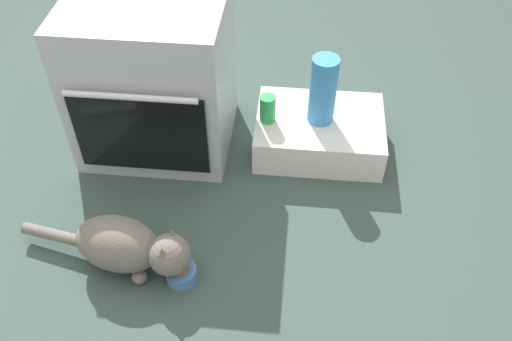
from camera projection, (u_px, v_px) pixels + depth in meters
ground at (126, 212)px, 2.18m from camera, size 8.00×8.00×0.00m
oven at (153, 77)px, 2.26m from camera, size 0.62×0.56×0.66m
pantry_cabinet at (319, 133)px, 2.40m from camera, size 0.54×0.40×0.16m
food_bowl at (181, 273)px, 1.94m from camera, size 0.11×0.11×0.08m
cat at (127, 246)px, 1.92m from camera, size 0.66×0.25×0.22m
water_bottle at (323, 90)px, 2.23m from camera, size 0.11×0.11×0.30m
soda_can at (268, 109)px, 2.29m from camera, size 0.07×0.07×0.12m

